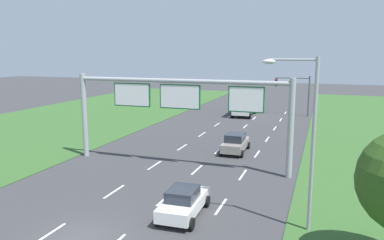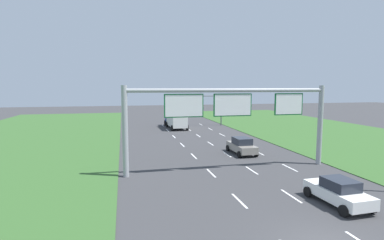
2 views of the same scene
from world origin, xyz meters
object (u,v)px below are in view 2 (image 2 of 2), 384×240
Objects in this scene: car_lead_silver at (338,192)px; car_mid_lane at (242,146)px; box_truck at (176,117)px; sign_gantry at (231,111)px; traffic_light_mast at (211,104)px.

car_lead_silver is 13.81m from car_mid_lane.
sign_gantry is at bearing -91.45° from box_truck.
car_lead_silver is at bearing -89.50° from car_mid_lane.
box_truck is 7.07m from traffic_light_mast.
car_lead_silver is 36.16m from traffic_light_mast.
car_mid_lane is at bearing -82.49° from box_truck.
car_mid_lane is 0.76× the size of traffic_light_mast.
box_truck is 26.15m from sign_gantry.
car_mid_lane is (-0.36, 13.81, 0.06)m from car_lead_silver.
sign_gantry reaches higher than traffic_light_mast.
car_lead_silver is at bearing -85.55° from box_truck.
traffic_light_mast is (3.24, 22.11, 3.03)m from car_mid_lane.
box_truck reaches higher than car_mid_lane.
box_truck is 1.48× the size of traffic_light_mast.
box_truck is at bearing 98.18° from car_mid_lane.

